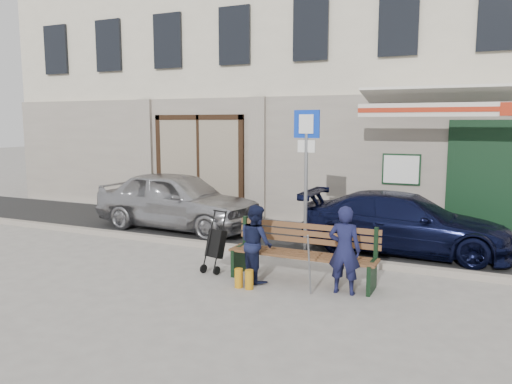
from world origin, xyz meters
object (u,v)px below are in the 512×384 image
Objects in this scene: woman at (256,243)px; stroller at (216,245)px; man at (344,250)px; car_silver at (177,200)px; car_navy at (405,223)px; parking_sign at (306,159)px; bench at (299,254)px.

woman reaches higher than stroller.
man is 1.45m from woman.
woman is at bearing -126.30° from car_silver.
woman is 1.20× the size of stroller.
car_navy is 2.39m from parking_sign.
woman is at bearing 146.01° from car_navy.
man reaches higher than woman.
man reaches higher than bench.
woman is at bearing 3.17° from stroller.
bench is 1.80× the size of man.
man is at bearing 170.80° from car_navy.
man is 1.07× the size of woman.
car_silver is at bearing -31.78° from man.
car_navy reaches higher than stroller.
man is 1.29× the size of stroller.
stroller is at bearing -178.11° from bench.
man is (4.81, -2.84, -0.03)m from car_silver.
parking_sign is 2.22× the size of woman.
car_silver reaches higher than bench.
woman is (-0.25, -1.71, -1.24)m from parking_sign.
car_navy is 3.83m from stroller.
bench is at bearing 154.15° from car_navy.
car_silver is 3.96× the size of stroller.
car_navy is 2.89m from bench.
man is at bearing -48.48° from parking_sign.
bench is 0.71m from woman.
car_navy reaches higher than bench.
bench is at bearing -119.06° from car_silver.
car_silver is 3.08× the size of man.
parking_sign is at bearing -56.38° from man.
car_navy is 3.90× the size of stroller.
car_navy is at bearing -86.20° from car_silver.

